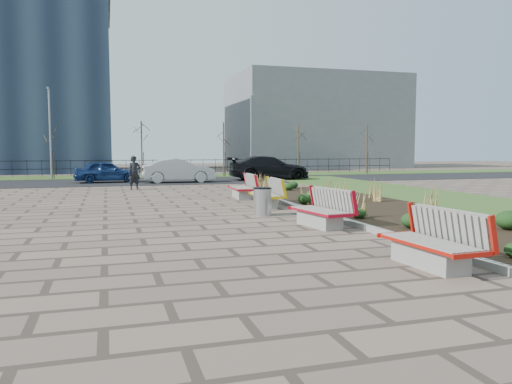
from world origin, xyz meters
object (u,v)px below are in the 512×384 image
object	(u,v)px
pedestrian	(134,173)
lamp_east	(251,136)
litter_bin	(262,202)
bench_a	(429,239)
car_black	(269,168)
lamp_west	(50,134)
bench_b	(319,208)
car_blue	(107,172)
bench_d	(241,186)
car_silver	(179,170)
bench_c	(265,193)

from	to	relation	value
pedestrian	lamp_east	bearing A→B (deg)	38.53
litter_bin	lamp_east	bearing A→B (deg)	74.82
bench_a	car_black	xyz separation A→B (m)	(4.91, 24.05, 0.30)
bench_a	lamp_west	bearing A→B (deg)	104.38
lamp_west	pedestrian	bearing A→B (deg)	-63.77
bench_b	car_blue	distance (m)	20.41
bench_b	pedestrian	xyz separation A→B (m)	(-4.08, 13.90, 0.36)
bench_d	lamp_east	xyz separation A→B (m)	(5.00, 15.85, 2.54)
bench_b	car_silver	xyz separation A→B (m)	(-1.19, 18.45, 0.25)
bench_c	pedestrian	size ratio (longest dim) A/B	1.22
car_silver	lamp_west	distance (m)	9.79
car_black	lamp_east	world-z (taller)	lamp_east
bench_a	bench_c	bearing A→B (deg)	86.93
bench_b	lamp_west	bearing A→B (deg)	102.68
pedestrian	car_blue	size ratio (longest dim) A/B	0.44
pedestrian	car_silver	bearing A→B (deg)	48.41
bench_b	bench_d	xyz separation A→B (m)	(0.00, 8.04, 0.00)
bench_d	lamp_east	distance (m)	16.81
bench_a	car_silver	distance (m)	23.24
bench_a	lamp_west	size ratio (longest dim) A/B	0.35
car_silver	bench_a	bearing A→B (deg)	-175.64
bench_b	car_black	xyz separation A→B (m)	(4.91, 19.29, 0.30)
litter_bin	car_silver	bearing A→B (deg)	91.52
lamp_west	car_black	bearing A→B (deg)	-18.28
car_black	lamp_east	size ratio (longest dim) A/B	0.90
bench_b	lamp_east	xyz separation A→B (m)	(5.00, 23.89, 2.54)
car_blue	car_black	xyz separation A→B (m)	(10.34, -0.39, 0.12)
bench_c	car_silver	distance (m)	13.75
bench_b	car_blue	xyz separation A→B (m)	(-5.43, 19.67, 0.18)
lamp_east	bench_b	bearing A→B (deg)	-101.82
bench_c	pedestrian	world-z (taller)	pedestrian
car_black	lamp_east	bearing A→B (deg)	0.72
bench_c	car_silver	world-z (taller)	car_silver
bench_a	lamp_east	distance (m)	29.19
bench_c	lamp_west	size ratio (longest dim) A/B	0.35
pedestrian	lamp_west	bearing A→B (deg)	107.04
bench_b	car_blue	size ratio (longest dim) A/B	0.54
bench_a	bench_d	xyz separation A→B (m)	(0.00, 12.80, 0.00)
car_black	lamp_west	bearing A→B (deg)	73.50
lamp_east	car_black	bearing A→B (deg)	-91.06
bench_d	litter_bin	xyz separation A→B (m)	(-0.77, -5.43, -0.07)
bench_d	car_silver	bearing A→B (deg)	99.56
car_silver	lamp_west	bearing A→B (deg)	56.55
bench_b	lamp_west	size ratio (longest dim) A/B	0.35
pedestrian	lamp_east	size ratio (longest dim) A/B	0.29
bench_a	bench_b	bearing A→B (deg)	86.93
bench_c	car_black	world-z (taller)	car_black
bench_c	lamp_east	size ratio (longest dim) A/B	0.35
bench_a	bench_c	distance (m)	9.51
bench_b	lamp_west	xyz separation A→B (m)	(-9.00, 23.89, 2.54)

